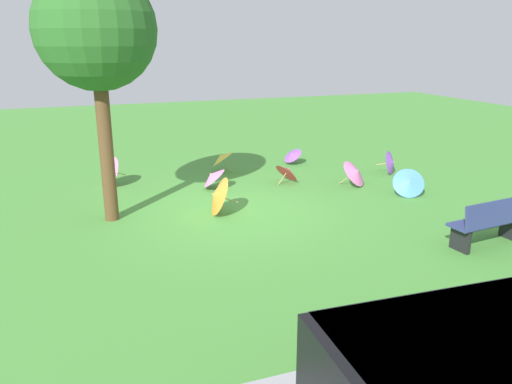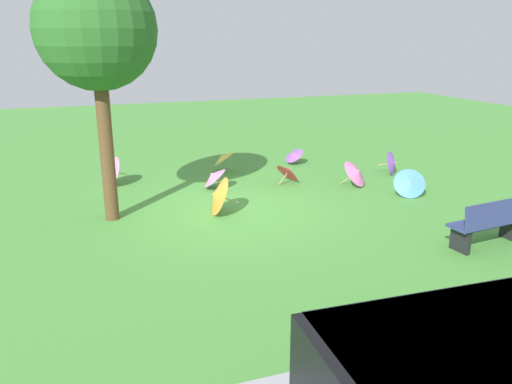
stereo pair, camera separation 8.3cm
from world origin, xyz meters
name	(u,v)px [view 1 (the left image)]	position (x,y,z in m)	size (l,w,h in m)	color
ground	(231,211)	(0.00, 0.00, 0.00)	(40.00, 40.00, 0.00)	#478C38
park_bench	(491,222)	(-3.78, 3.49, 0.47)	(1.64, 0.64, 0.90)	navy
shade_tree	(96,32)	(2.48, -0.33, 3.72)	(2.29, 2.29, 4.91)	brown
parasol_pink_0	(109,171)	(2.31, -2.93, 0.39)	(0.73, 0.85, 0.77)	tan
parasol_blue_0	(409,182)	(-4.29, 0.45, 0.34)	(0.90, 0.81, 0.67)	tan
parasol_pink_1	(212,176)	(-0.07, -1.72, 0.34)	(0.78, 0.82, 0.60)	tan
parasol_purple_0	(292,155)	(-3.01, -3.43, 0.29)	(0.61, 0.66, 0.50)	tan
parasol_purple_1	(392,163)	(-5.09, -1.39, 0.33)	(0.69, 0.65, 0.67)	tan
parasol_pink_2	(356,172)	(-3.54, -0.71, 0.37)	(0.95, 0.93, 0.70)	tan
parasol_red_0	(288,171)	(-2.05, -1.59, 0.32)	(0.71, 0.77, 0.59)	tan
parasol_orange_0	(216,195)	(0.35, 0.12, 0.42)	(0.74, 0.89, 0.84)	tan
parasol_yellow_0	(222,157)	(-0.77, -3.27, 0.43)	(0.89, 0.91, 0.68)	tan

